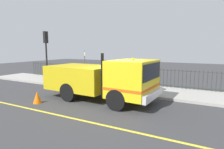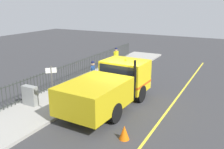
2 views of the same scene
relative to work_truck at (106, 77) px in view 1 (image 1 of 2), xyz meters
The scene contains 10 objects.
ground_plane 1.36m from the work_truck, 112.50° to the right, with size 59.18×59.18×0.00m, color #38383A.
sidewalk_slab 3.32m from the work_truck, ahead, with size 3.08×26.90×0.14m, color #A3A099.
lane_marking 3.17m from the work_truck, 169.99° to the right, with size 0.12×24.21×0.01m, color yellow.
work_truck is the anchor object (origin of this frame).
worker_standing 2.70m from the work_truck, 36.06° to the right, with size 0.44×0.58×1.77m.
iron_fence 4.46m from the work_truck, ahead, with size 0.04×22.90×1.26m.
traffic_light_near 6.63m from the work_truck, 74.23° to the left, with size 0.31×0.22×3.85m.
utility_cabinet 4.37m from the work_truck, 31.09° to the left, with size 0.85×0.35×1.04m, color gray.
traffic_cone 3.63m from the work_truck, 126.23° to the left, with size 0.43×0.43×0.61m, color orange.
street_sign 3.21m from the work_truck, 56.71° to the left, with size 0.39×0.36×2.45m.
Camera 1 is at (-8.27, -4.42, 2.76)m, focal length 30.40 mm.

